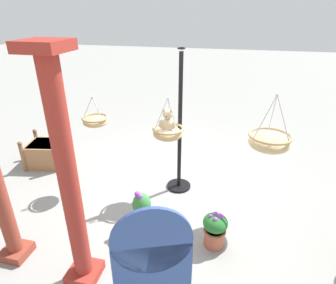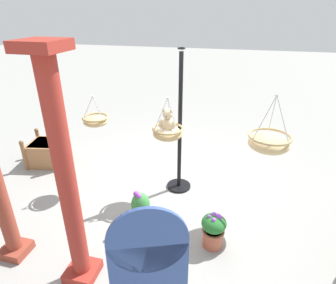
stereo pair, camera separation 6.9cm
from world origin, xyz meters
TOP-DOWN VIEW (x-y plane):
  - ground_plane at (0.00, 0.00)m, footprint 40.00×40.00m
  - display_pole_central at (-0.21, 0.01)m, footprint 0.44×0.44m
  - hanging_basket_with_teddy at (-0.06, 0.26)m, footprint 0.52×0.52m
  - teddy_bear at (-0.06, 0.28)m, footprint 0.28×0.25m
  - hanging_basket_left_high at (-1.60, 0.52)m, footprint 0.60×0.60m
  - hanging_basket_right_low at (1.21, 0.29)m, footprint 0.45×0.45m
  - greenhouse_pillar_left at (0.55, 2.20)m, footprint 0.40×0.40m
  - wooden_planter_box at (2.71, -0.20)m, footprint 0.86×0.83m
  - potted_plant_fern_front at (-0.98, 1.30)m, footprint 0.34×0.34m
  - potted_plant_bushy_green at (0.10, 1.25)m, footprint 0.31×0.31m
  - display_sign_board at (-0.44, 2.51)m, footprint 0.75×0.32m

SIDE VIEW (x-z plane):
  - ground_plane at x=0.00m, z-range 0.00..0.00m
  - wooden_planter_box at x=2.71m, z-range -0.06..0.60m
  - potted_plant_fern_front at x=-0.98m, z-range 0.01..0.55m
  - potted_plant_bushy_green at x=0.10m, z-range -0.01..0.67m
  - display_pole_central at x=-0.21m, z-range -0.47..2.04m
  - display_sign_board at x=-0.44m, z-range 0.12..1.60m
  - hanging_basket_with_teddy at x=-0.06m, z-range 0.85..1.56m
  - hanging_basket_right_low at x=1.21m, z-range 1.04..1.57m
  - hanging_basket_left_high at x=-1.60m, z-range 0.91..1.74m
  - greenhouse_pillar_left at x=0.55m, z-range -0.05..2.76m
  - teddy_bear at x=-0.06m, z-range 1.18..1.59m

